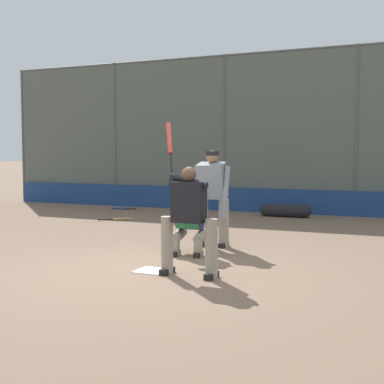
# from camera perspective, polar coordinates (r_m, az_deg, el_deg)

# --- Properties ---
(ground_plane) EXTENTS (160.00, 160.00, 0.00)m
(ground_plane) POSITION_cam_1_polar(r_m,az_deg,el_deg) (7.58, -4.31, -8.41)
(ground_plane) COLOR #7A604C
(home_plate_marker) EXTENTS (0.43, 0.43, 0.01)m
(home_plate_marker) POSITION_cam_1_polar(r_m,az_deg,el_deg) (7.58, -4.31, -8.36)
(home_plate_marker) COLOR white
(home_plate_marker) RESTS_ON ground_plane
(backstop_fence) EXTENTS (18.39, 0.08, 4.46)m
(backstop_fence) POSITION_cam_1_polar(r_m,az_deg,el_deg) (14.97, 10.13, 6.68)
(backstop_fence) COLOR #515651
(backstop_fence) RESTS_ON ground_plane
(padding_wall) EXTENTS (17.95, 0.18, 0.66)m
(padding_wall) POSITION_cam_1_polar(r_m,az_deg,el_deg) (14.91, 9.95, -0.99)
(padding_wall) COLOR navy
(padding_wall) RESTS_ON ground_plane
(batter_at_plate) EXTENTS (0.97, 0.65, 2.09)m
(batter_at_plate) POSITION_cam_1_polar(r_m,az_deg,el_deg) (7.13, -0.40, -2.65)
(batter_at_plate) COLOR gray
(batter_at_plate) RESTS_ON ground_plane
(catcher_behind_plate) EXTENTS (0.62, 0.72, 1.12)m
(catcher_behind_plate) POSITION_cam_1_polar(r_m,az_deg,el_deg) (8.66, -0.28, -2.94)
(catcher_behind_plate) COLOR gray
(catcher_behind_plate) RESTS_ON ground_plane
(umpire_home) EXTENTS (0.69, 0.41, 1.69)m
(umpire_home) POSITION_cam_1_polar(r_m,az_deg,el_deg) (9.38, 2.19, -0.36)
(umpire_home) COLOR gray
(umpire_home) RESTS_ON ground_plane
(spare_bat_near_backstop) EXTENTS (0.65, 0.56, 0.07)m
(spare_bat_near_backstop) POSITION_cam_1_polar(r_m,az_deg,el_deg) (13.25, -7.73, -2.88)
(spare_bat_near_backstop) COLOR black
(spare_bat_near_backstop) RESTS_ON ground_plane
(spare_bat_third_base_side) EXTENTS (0.82, 0.07, 0.07)m
(spare_bat_third_base_side) POSITION_cam_1_polar(r_m,az_deg,el_deg) (15.82, -7.63, -1.74)
(spare_bat_third_base_side) COLOR black
(spare_bat_third_base_side) RESTS_ON ground_plane
(equipment_bag_dugout_side) EXTENTS (1.35, 0.33, 0.33)m
(equipment_bag_dugout_side) POSITION_cam_1_polar(r_m,az_deg,el_deg) (14.04, 9.90, -1.96)
(equipment_bag_dugout_side) COLOR black
(equipment_bag_dugout_side) RESTS_ON ground_plane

